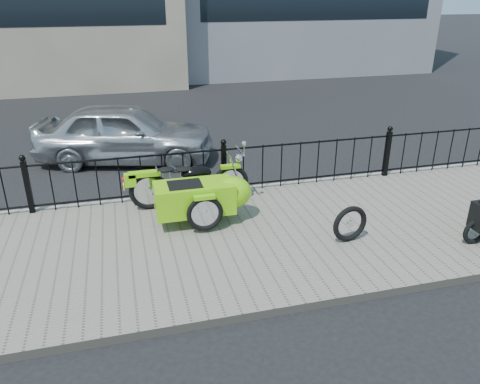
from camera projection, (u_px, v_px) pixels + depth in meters
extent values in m
plane|color=black|center=(241.00, 228.00, 8.04)|extent=(120.00, 120.00, 0.00)
cube|color=slate|center=(249.00, 238.00, 7.57)|extent=(30.00, 3.80, 0.12)
cube|color=gray|center=(223.00, 192.00, 9.29)|extent=(30.00, 0.10, 0.12)
cylinder|color=black|center=(224.00, 150.00, 8.79)|extent=(14.00, 0.04, 0.04)
cylinder|color=black|center=(224.00, 186.00, 9.09)|extent=(14.00, 0.04, 0.04)
cube|color=black|center=(28.00, 187.00, 8.13)|extent=(0.09, 0.09, 0.96)
sphere|color=black|center=(22.00, 158.00, 7.91)|extent=(0.11, 0.11, 0.11)
cube|color=black|center=(224.00, 169.00, 8.95)|extent=(0.09, 0.09, 0.96)
sphere|color=black|center=(223.00, 142.00, 8.73)|extent=(0.11, 0.11, 0.11)
cube|color=black|center=(387.00, 154.00, 9.77)|extent=(0.09, 0.09, 0.96)
sphere|color=black|center=(390.00, 129.00, 9.55)|extent=(0.11, 0.11, 0.11)
cube|color=black|center=(321.00, 8.00, 20.01)|extent=(10.50, 0.06, 1.00)
torus|color=black|center=(231.00, 183.00, 8.66)|extent=(0.69, 0.09, 0.69)
torus|color=black|center=(149.00, 191.00, 8.31)|extent=(0.69, 0.09, 0.69)
torus|color=black|center=(205.00, 214.00, 7.48)|extent=(0.60, 0.08, 0.60)
cube|color=gray|center=(190.00, 186.00, 8.48)|extent=(0.34, 0.22, 0.24)
cylinder|color=black|center=(191.00, 190.00, 8.50)|extent=(1.40, 0.04, 0.04)
ellipsoid|color=black|center=(196.00, 173.00, 8.41)|extent=(0.54, 0.29, 0.26)
cylinder|color=silver|center=(240.00, 150.00, 8.45)|extent=(0.03, 0.56, 0.03)
cylinder|color=silver|center=(234.00, 167.00, 8.55)|extent=(0.25, 0.04, 0.59)
sphere|color=silver|center=(239.00, 158.00, 8.50)|extent=(0.15, 0.15, 0.15)
cube|color=#7CDA0D|center=(230.00, 166.00, 8.53)|extent=(0.36, 0.12, 0.06)
cube|color=#7CDA0D|center=(144.00, 174.00, 8.16)|extent=(0.55, 0.16, 0.08)
ellipsoid|color=black|center=(184.00, 169.00, 8.32)|extent=(0.31, 0.22, 0.08)
ellipsoid|color=black|center=(166.00, 170.00, 8.23)|extent=(0.31, 0.22, 0.08)
sphere|color=red|center=(124.00, 179.00, 8.10)|extent=(0.07, 0.07, 0.07)
cube|color=yellow|center=(124.00, 186.00, 8.26)|extent=(0.02, 0.14, 0.10)
cube|color=#7CDA0D|center=(194.00, 198.00, 7.76)|extent=(1.30, 0.62, 0.50)
ellipsoid|color=#7CDA0D|center=(232.00, 192.00, 7.90)|extent=(0.65, 0.60, 0.54)
cube|color=black|center=(185.00, 186.00, 7.63)|extent=(0.55, 0.43, 0.06)
cube|color=#7CDA0D|center=(204.00, 197.00, 7.37)|extent=(0.34, 0.11, 0.06)
torus|color=black|center=(475.00, 231.00, 7.22)|extent=(0.43, 0.07, 0.43)
torus|color=black|center=(350.00, 224.00, 7.26)|extent=(0.61, 0.16, 0.60)
imported|color=#BABDC1|center=(125.00, 133.00, 10.85)|extent=(4.33, 2.61, 1.38)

